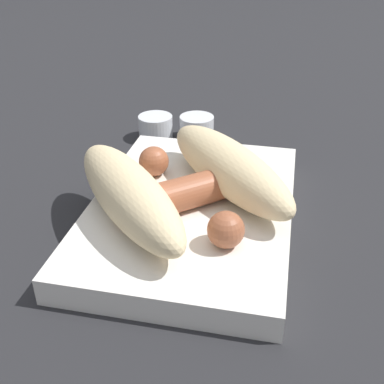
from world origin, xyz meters
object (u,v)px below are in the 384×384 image
at_px(bread_roll, 181,180).
at_px(condiment_cup_far, 156,128).
at_px(condiment_cup_near, 197,129).
at_px(sausage, 186,191).
at_px(food_tray, 192,212).

xyz_separation_m(bread_roll, condiment_cup_far, (0.20, 0.08, -0.04)).
relative_size(bread_roll, condiment_cup_near, 5.53).
bearing_deg(sausage, bread_roll, 50.53).
height_order(food_tray, sausage, sausage).
relative_size(bread_roll, sausage, 1.82).
bearing_deg(condiment_cup_near, condiment_cup_far, 100.17).
height_order(bread_roll, condiment_cup_near, bread_roll).
bearing_deg(condiment_cup_near, food_tray, -169.83).
distance_m(food_tray, condiment_cup_far, 0.21).
xyz_separation_m(food_tray, sausage, (-0.01, 0.00, 0.03)).
distance_m(bread_roll, condiment_cup_near, 0.21).
height_order(bread_roll, sausage, bread_roll).
bearing_deg(condiment_cup_far, food_tray, -154.52).
xyz_separation_m(food_tray, condiment_cup_far, (0.19, 0.09, 0.00)).
xyz_separation_m(sausage, condiment_cup_far, (0.20, 0.09, -0.03)).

